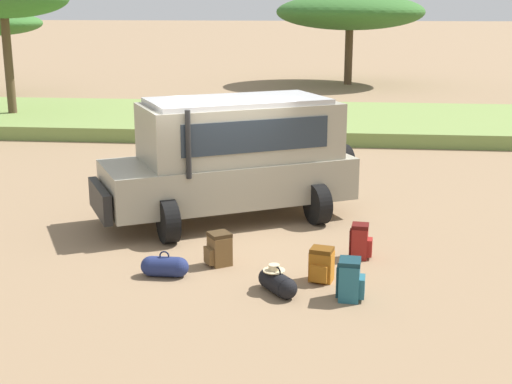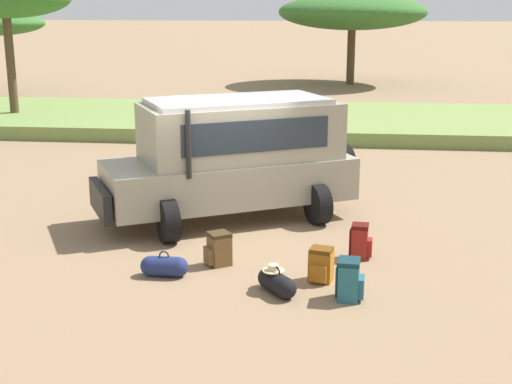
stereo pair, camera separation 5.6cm
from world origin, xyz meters
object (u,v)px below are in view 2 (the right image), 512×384
backpack_near_rear_wheel (360,242)px  duffel_bag_low_black_case (277,282)px  safari_vehicle (234,156)px  duffel_bag_soft_canvas (164,266)px  backpack_beside_front_wheel (321,265)px  backpack_outermost (219,249)px  backpack_cluster_center (350,280)px  acacia_tree_right_mid (352,12)px

backpack_near_rear_wheel → duffel_bag_low_black_case: bearing=-127.7°
safari_vehicle → duffel_bag_soft_canvas: safari_vehicle is taller
backpack_near_rear_wheel → backpack_beside_front_wheel: bearing=-120.0°
safari_vehicle → duffel_bag_soft_canvas: bearing=-101.5°
safari_vehicle → backpack_beside_front_wheel: size_ratio=9.77×
backpack_outermost → safari_vehicle: bearing=92.5°
backpack_cluster_center → duffel_bag_low_black_case: backpack_cluster_center is taller
backpack_beside_front_wheel → backpack_near_rear_wheel: size_ratio=0.90×
safari_vehicle → acacia_tree_right_mid: acacia_tree_right_mid is taller
safari_vehicle → duffel_bag_soft_canvas: (-0.67, -3.28, -1.13)m
backpack_near_rear_wheel → acacia_tree_right_mid: (0.28, 26.97, 3.46)m
backpack_beside_front_wheel → duffel_bag_low_black_case: 0.86m
backpack_beside_front_wheel → backpack_outermost: 1.80m
backpack_beside_front_wheel → acacia_tree_right_mid: size_ratio=0.07×
safari_vehicle → acacia_tree_right_mid: (2.76, 24.88, 2.46)m
backpack_outermost → backpack_cluster_center: bearing=-29.5°
backpack_cluster_center → safari_vehicle: bearing=120.3°
backpack_near_rear_wheel → duffel_bag_low_black_case: backpack_near_rear_wheel is taller
acacia_tree_right_mid → backpack_outermost: bearing=-95.5°
safari_vehicle → duffel_bag_soft_canvas: size_ratio=6.82×
backpack_near_rear_wheel → backpack_outermost: size_ratio=1.09×
backpack_outermost → duffel_bag_soft_canvas: (-0.79, -0.61, -0.11)m
duffel_bag_low_black_case → acacia_tree_right_mid: 28.92m
backpack_cluster_center → backpack_near_rear_wheel: backpack_cluster_center is taller
backpack_beside_front_wheel → duffel_bag_soft_canvas: bearing=-178.5°
acacia_tree_right_mid → backpack_near_rear_wheel: bearing=-90.6°
safari_vehicle → backpack_cluster_center: safari_vehicle is taller
backpack_cluster_center → backpack_beside_front_wheel: bearing=123.0°
safari_vehicle → backpack_outermost: (0.12, -2.67, -1.02)m
backpack_near_rear_wheel → safari_vehicle: bearing=139.8°
backpack_outermost → duffel_bag_low_black_case: bearing=-46.0°
safari_vehicle → backpack_beside_front_wheel: (1.83, -3.21, -1.03)m
backpack_cluster_center → acacia_tree_right_mid: 28.98m
safari_vehicle → backpack_cluster_center: (2.27, -3.88, -0.99)m
backpack_near_rear_wheel → acacia_tree_right_mid: acacia_tree_right_mid is taller
duffel_bag_soft_canvas → backpack_outermost: bearing=37.9°
duffel_bag_low_black_case → duffel_bag_soft_canvas: duffel_bag_soft_canvas is taller
backpack_outermost → duffel_bag_low_black_case: (1.06, -1.10, -0.10)m
backpack_outermost → acacia_tree_right_mid: 27.89m
backpack_cluster_center → backpack_outermost: backpack_cluster_center is taller
backpack_cluster_center → backpack_outermost: (-2.15, 1.22, -0.03)m
backpack_outermost → backpack_near_rear_wheel: bearing=13.7°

